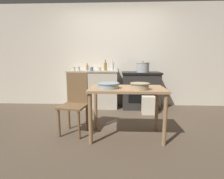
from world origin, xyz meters
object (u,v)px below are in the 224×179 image
Objects in this scene: bottle_far_left at (112,66)px; cup_center_right at (92,69)px; stove at (141,90)px; stock_pot at (143,67)px; chair at (75,101)px; mixing_bowl_large at (140,86)px; bottle_mid_left at (87,68)px; cup_center at (74,69)px; work_table at (127,96)px; mixing_bowl_small at (108,85)px; cup_center_left at (99,69)px; bottle_left at (105,66)px; flour_sack at (148,105)px; cup_mid_right at (78,69)px.

cup_center_right is (-0.48, -0.22, -0.06)m from bottle_far_left.
stove is 3.05× the size of stock_pot.
chair is 3.58× the size of mixing_bowl_large.
bottle_mid_left reaches higher than mixing_bowl_large.
bottle_far_left is 2.81× the size of cup_center.
mixing_bowl_small is at bearing -167.59° from work_table.
cup_center_right is at bearing -163.26° from cup_center_left.
cup_center is (-0.77, -0.09, -0.05)m from bottle_left.
cup_center_right is (0.46, -0.12, -0.00)m from cup_center.
stock_pot reaches higher than mixing_bowl_large.
chair is at bearing -75.02° from cup_center.
cup_center is at bearing 177.43° from stock_pot.
cup_center_right is (-1.30, 0.38, 0.76)m from flour_sack.
stock_pot reaches higher than flour_sack.
bottle_mid_left is (-0.64, 0.07, -0.04)m from bottle_far_left.
stove is 1.29m from cup_center_right.
bottle_far_left reaches higher than stock_pot.
cup_center_left is 0.87× the size of cup_center.
cup_mid_right is at bearing -178.13° from cup_center_right.
mixing_bowl_small is 3.06× the size of cup_mid_right.
mixing_bowl_large reaches higher than mixing_bowl_small.
bottle_mid_left is at bearing 62.05° from cup_mid_right.
bottle_left is at bearing -174.81° from bottle_far_left.
mixing_bowl_small is (-0.27, -0.06, 0.17)m from work_table.
chair is 1.72m from flour_sack.
bottle_far_left is 2.66× the size of cup_mid_right.
stock_pot is 1.21m from cup_center_right.
stock_pot reaches higher than stove.
cup_center_left is at bearing 101.19° from mixing_bowl_small.
chair is (-0.83, 0.14, -0.13)m from work_table.
stock_pot is at bearing 59.22° from chair.
cup_center_left is at bearing 114.03° from mixing_bowl_large.
bottle_mid_left is 0.34m from cup_mid_right.
flour_sack is 4.02× the size of cup_center.
bottle_mid_left is 1.76× the size of cup_center.
bottle_far_left is at bearing 29.20° from cup_center_left.
bottle_far_left reaches higher than chair.
mixing_bowl_small is 3.53× the size of cup_center_right.
cup_center_right reaches higher than chair.
cup_center is 0.19m from cup_mid_right.
bottle_left is (-0.87, 0.09, 0.57)m from stove.
cup_center_right is (-0.95, 1.68, 0.14)m from mixing_bowl_large.
bottle_left is (-0.90, 0.16, 0.01)m from stock_pot.
bottle_mid_left is at bearing 119.25° from mixing_bowl_large.
cup_center_right is at bearing 163.75° from flour_sack.
cup_mid_right is (-1.52, -0.06, -0.04)m from stock_pot.
chair is at bearing -131.16° from stock_pot.
cup_mid_right is at bearing 111.09° from chair.
cup_center_left is at bearing -6.02° from cup_center.
cup_mid_right reaches higher than mixing_bowl_large.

